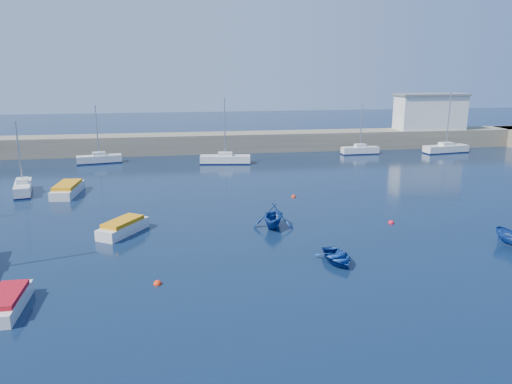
{
  "coord_description": "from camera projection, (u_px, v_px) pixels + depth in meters",
  "views": [
    {
      "loc": [
        -7.56,
        -24.41,
        11.91
      ],
      "look_at": [
        -1.23,
        15.73,
        1.6
      ],
      "focal_mm": 35.0,
      "sensor_mm": 36.0,
      "label": 1
    }
  ],
  "objects": [
    {
      "name": "sailboat_6",
      "position": [
        225.0,
        159.0,
        62.38
      ],
      "size": [
        6.39,
        2.56,
        8.16
      ],
      "rotation": [
        0.0,
        0.0,
        1.44
      ],
      "color": "silver",
      "rests_on": "ground"
    },
    {
      "name": "buoy_1",
      "position": [
        391.0,
        223.0,
        38.82
      ],
      "size": [
        0.48,
        0.48,
        0.48
      ],
      "primitive_type": "sphere",
      "color": "red",
      "rests_on": "ground"
    },
    {
      "name": "sailboat_5",
      "position": [
        99.0,
        159.0,
        62.61
      ],
      "size": [
        5.61,
        2.57,
        7.23
      ],
      "rotation": [
        0.0,
        0.0,
        1.77
      ],
      "color": "silver",
      "rests_on": "ground"
    },
    {
      "name": "dinghy_left",
      "position": [
        273.0,
        216.0,
        37.65
      ],
      "size": [
        3.87,
        4.18,
        1.81
      ],
      "primitive_type": "imported",
      "rotation": [
        0.0,
        0.0,
        -0.31
      ],
      "color": "navy",
      "rests_on": "ground"
    },
    {
      "name": "harbor_office",
      "position": [
        430.0,
        112.0,
        74.76
      ],
      "size": [
        10.0,
        4.0,
        5.0
      ],
      "primitive_type": "cube",
      "color": "silver",
      "rests_on": "back_wall"
    },
    {
      "name": "buoy_3",
      "position": [
        294.0,
        197.0,
        46.59
      ],
      "size": [
        0.44,
        0.44,
        0.44
      ],
      "primitive_type": "sphere",
      "color": "red",
      "rests_on": "ground"
    },
    {
      "name": "buoy_0",
      "position": [
        158.0,
        284.0,
        27.99
      ],
      "size": [
        0.47,
        0.47,
        0.47
      ],
      "primitive_type": "sphere",
      "color": "red",
      "rests_on": "ground"
    },
    {
      "name": "sailboat_7",
      "position": [
        360.0,
        150.0,
        69.1
      ],
      "size": [
        5.17,
        1.6,
        6.9
      ],
      "rotation": [
        0.0,
        0.0,
        1.6
      ],
      "color": "silver",
      "rests_on": "ground"
    },
    {
      "name": "motorboat_0",
      "position": [
        7.0,
        302.0,
        24.95
      ],
      "size": [
        1.51,
        4.2,
        0.94
      ],
      "rotation": [
        0.0,
        0.0,
        0.01
      ],
      "color": "silver",
      "rests_on": "ground"
    },
    {
      "name": "motorboat_2",
      "position": [
        68.0,
        189.0,
        47.39
      ],
      "size": [
        2.3,
        5.49,
        1.1
      ],
      "rotation": [
        0.0,
        0.0,
        -0.08
      ],
      "color": "silver",
      "rests_on": "ground"
    },
    {
      "name": "sailboat_3",
      "position": [
        23.0,
        188.0,
        47.72
      ],
      "size": [
        2.52,
        5.3,
        6.93
      ],
      "rotation": [
        0.0,
        0.0,
        0.22
      ],
      "color": "silver",
      "rests_on": "ground"
    },
    {
      "name": "back_wall",
      "position": [
        231.0,
        142.0,
        71.16
      ],
      "size": [
        96.0,
        4.5,
        2.6
      ],
      "primitive_type": "cube",
      "color": "#746B58",
      "rests_on": "ground"
    },
    {
      "name": "motorboat_1",
      "position": [
        123.0,
        227.0,
        36.33
      ],
      "size": [
        3.6,
        4.46,
        1.06
      ],
      "rotation": [
        0.0,
        0.0,
        -0.57
      ],
      "color": "silver",
      "rests_on": "ground"
    },
    {
      "name": "sailboat_8",
      "position": [
        446.0,
        149.0,
        70.18
      ],
      "size": [
        6.65,
        2.76,
        8.45
      ],
      "rotation": [
        0.0,
        0.0,
        1.72
      ],
      "color": "silver",
      "rests_on": "ground"
    },
    {
      "name": "dinghy_center",
      "position": [
        337.0,
        257.0,
        31.06
      ],
      "size": [
        2.51,
        3.35,
        0.66
      ],
      "primitive_type": "imported",
      "rotation": [
        0.0,
        0.0,
        0.07
      ],
      "color": "navy",
      "rests_on": "ground"
    },
    {
      "name": "ground",
      "position": [
        322.0,
        289.0,
        27.44
      ],
      "size": [
        220.0,
        220.0,
        0.0
      ],
      "primitive_type": "plane",
      "color": "#0C1C35",
      "rests_on": "ground"
    }
  ]
}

